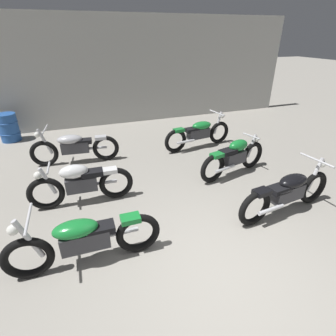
# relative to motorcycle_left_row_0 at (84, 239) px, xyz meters

# --- Properties ---
(ground_plane) EXTENTS (60.00, 60.00, 0.00)m
(ground_plane) POSITION_rel_motorcycle_left_row_0_xyz_m (1.77, -0.94, -0.45)
(ground_plane) COLOR gray
(back_wall) EXTENTS (13.39, 0.24, 3.60)m
(back_wall) POSITION_rel_motorcycle_left_row_0_xyz_m (1.77, 6.64, 1.35)
(back_wall) COLOR #B2B2AD
(back_wall) RESTS_ON ground
(motorcycle_left_row_0) EXTENTS (2.17, 0.68, 0.97)m
(motorcycle_left_row_0) POSITION_rel_motorcycle_left_row_0_xyz_m (0.00, 0.00, 0.00)
(motorcycle_left_row_0) COLOR black
(motorcycle_left_row_0) RESTS_ON ground
(motorcycle_left_row_1) EXTENTS (1.97, 0.48, 0.88)m
(motorcycle_left_row_1) POSITION_rel_motorcycle_left_row_0_xyz_m (0.06, 1.61, 0.01)
(motorcycle_left_row_1) COLOR black
(motorcycle_left_row_1) RESTS_ON ground
(motorcycle_left_row_2) EXTENTS (2.17, 0.68, 0.97)m
(motorcycle_left_row_2) POSITION_rel_motorcycle_left_row_0_xyz_m (0.03, 3.54, 0.00)
(motorcycle_left_row_2) COLOR black
(motorcycle_left_row_2) RESTS_ON ground
(motorcycle_right_row_0) EXTENTS (2.17, 0.68, 0.97)m
(motorcycle_right_row_0) POSITION_rel_motorcycle_left_row_0_xyz_m (3.54, 0.01, 0.00)
(motorcycle_right_row_0) COLOR black
(motorcycle_right_row_0) RESTS_ON ground
(motorcycle_right_row_1) EXTENTS (1.94, 0.68, 0.88)m
(motorcycle_right_row_1) POSITION_rel_motorcycle_left_row_0_xyz_m (3.47, 1.63, 0.01)
(motorcycle_right_row_1) COLOR black
(motorcycle_right_row_1) RESTS_ON ground
(motorcycle_right_row_2) EXTENTS (2.16, 0.69, 0.97)m
(motorcycle_right_row_2) POSITION_rel_motorcycle_left_row_0_xyz_m (3.43, 3.41, 0.00)
(motorcycle_right_row_2) COLOR black
(motorcycle_right_row_2) RESTS_ON ground
(oil_drum) EXTENTS (0.59, 0.59, 0.85)m
(oil_drum) POSITION_rel_motorcycle_left_row_0_xyz_m (-1.80, 5.90, -0.03)
(oil_drum) COLOR #23519E
(oil_drum) RESTS_ON ground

